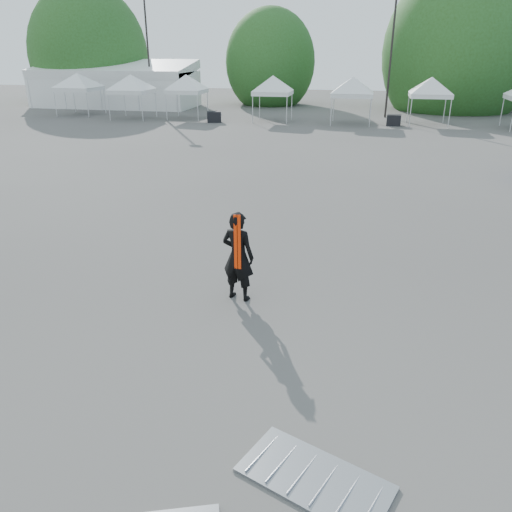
# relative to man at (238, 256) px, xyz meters

# --- Properties ---
(ground) EXTENTS (120.00, 120.00, 0.00)m
(ground) POSITION_rel_man_xyz_m (1.09, 1.27, -1.02)
(ground) COLOR #474442
(ground) RESTS_ON ground
(marquee) EXTENTS (15.00, 6.25, 4.23)m
(marquee) POSITION_rel_man_xyz_m (-20.91, 36.27, 0.95)
(marquee) COLOR white
(marquee) RESTS_ON ground
(light_pole_west) EXTENTS (0.60, 0.25, 10.30)m
(light_pole_west) POSITION_rel_man_xyz_m (-16.91, 35.27, 4.75)
(light_pole_west) COLOR black
(light_pole_west) RESTS_ON ground
(light_pole_east) EXTENTS (0.60, 0.25, 9.80)m
(light_pole_east) POSITION_rel_man_xyz_m (4.09, 33.27, 4.49)
(light_pole_east) COLOR black
(light_pole_east) RESTS_ON ground
(tree_far_w) EXTENTS (4.80, 4.80, 7.30)m
(tree_far_w) POSITION_rel_man_xyz_m (-24.91, 39.27, 3.52)
(tree_far_w) COLOR #382314
(tree_far_w) RESTS_ON ground
(tree_mid_w) EXTENTS (4.16, 4.16, 6.33)m
(tree_mid_w) POSITION_rel_man_xyz_m (-6.91, 41.27, 2.91)
(tree_mid_w) COLOR #382314
(tree_mid_w) RESTS_ON ground
(tree_mid_e) EXTENTS (5.12, 5.12, 7.79)m
(tree_mid_e) POSITION_rel_man_xyz_m (10.09, 40.27, 3.82)
(tree_mid_e) COLOR #382314
(tree_mid_e) RESTS_ON ground
(tent_a) EXTENTS (4.36, 4.36, 3.88)m
(tent_a) POSITION_rel_man_xyz_m (-20.95, 29.79, 2.04)
(tent_a) COLOR silver
(tent_a) RESTS_ON ground
(tent_b) EXTENTS (4.14, 4.14, 3.88)m
(tent_b) POSITION_rel_man_xyz_m (-15.53, 28.30, 2.04)
(tent_b) COLOR silver
(tent_b) RESTS_ON ground
(tent_c) EXTENTS (3.89, 3.89, 3.88)m
(tent_c) POSITION_rel_man_xyz_m (-11.33, 29.20, 2.04)
(tent_c) COLOR silver
(tent_c) RESTS_ON ground
(tent_d) EXTENTS (3.91, 3.91, 3.88)m
(tent_d) POSITION_rel_man_xyz_m (-4.46, 29.13, 2.04)
(tent_d) COLOR silver
(tent_d) RESTS_ON ground
(tent_e) EXTENTS (4.15, 4.15, 3.88)m
(tent_e) POSITION_rel_man_xyz_m (1.46, 28.81, 2.04)
(tent_e) COLOR silver
(tent_e) RESTS_ON ground
(tent_f) EXTENTS (4.02, 4.02, 3.88)m
(tent_f) POSITION_rel_man_xyz_m (6.95, 29.54, 2.04)
(tent_f) COLOR silver
(tent_f) RESTS_ON ground
(man) EXTENTS (0.84, 0.65, 2.04)m
(man) POSITION_rel_man_xyz_m (0.00, 0.00, 0.00)
(man) COLOR black
(man) RESTS_ON ground
(barrier_mid) EXTENTS (2.17, 1.64, 0.06)m
(barrier_mid) POSITION_rel_man_xyz_m (2.20, -4.80, -0.99)
(barrier_mid) COLOR #929499
(barrier_mid) RESTS_ON ground
(crate_west) EXTENTS (1.23, 1.09, 0.80)m
(crate_west) POSITION_rel_man_xyz_m (-8.69, 27.63, -0.62)
(crate_west) COLOR black
(crate_west) RESTS_ON ground
(crate_mid) EXTENTS (1.03, 0.83, 0.77)m
(crate_mid) POSITION_rel_man_xyz_m (4.55, 28.60, -0.64)
(crate_mid) COLOR black
(crate_mid) RESTS_ON ground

